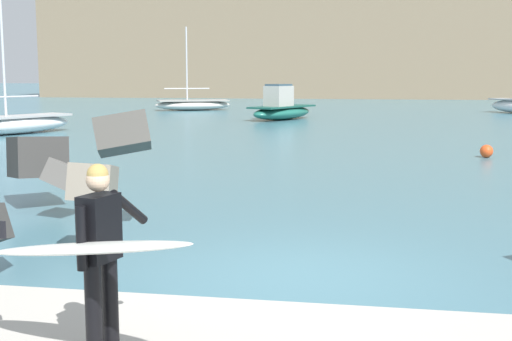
{
  "coord_description": "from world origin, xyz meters",
  "views": [
    {
      "loc": [
        0.96,
        -9.1,
        2.79
      ],
      "look_at": [
        -0.7,
        0.5,
        1.4
      ],
      "focal_mm": 47.33,
      "sensor_mm": 36.0,
      "label": 1
    }
  ],
  "objects_px": {
    "surfer_with_board": "(96,249)",
    "mooring_buoy_inner": "(487,151)",
    "boat_near_left": "(193,104)",
    "boat_mid_left": "(282,109)",
    "boat_near_right": "(15,123)"
  },
  "relations": [
    {
      "from": "boat_near_left",
      "to": "boat_mid_left",
      "type": "height_order",
      "value": "boat_near_left"
    },
    {
      "from": "surfer_with_board",
      "to": "boat_near_right",
      "type": "height_order",
      "value": "boat_near_right"
    },
    {
      "from": "boat_mid_left",
      "to": "mooring_buoy_inner",
      "type": "xyz_separation_m",
      "value": [
        9.48,
        -18.17,
        -0.46
      ]
    },
    {
      "from": "boat_near_left",
      "to": "surfer_with_board",
      "type": "bearing_deg",
      "value": -75.84
    },
    {
      "from": "surfer_with_board",
      "to": "mooring_buoy_inner",
      "type": "distance_m",
      "value": 19.36
    },
    {
      "from": "boat_near_right",
      "to": "boat_near_left",
      "type": "bearing_deg",
      "value": 83.18
    },
    {
      "from": "surfer_with_board",
      "to": "boat_mid_left",
      "type": "xyz_separation_m",
      "value": [
        -3.29,
        36.48,
        -0.6
      ]
    },
    {
      "from": "surfer_with_board",
      "to": "boat_near_left",
      "type": "height_order",
      "value": "boat_near_left"
    },
    {
      "from": "surfer_with_board",
      "to": "mooring_buoy_inner",
      "type": "height_order",
      "value": "surfer_with_board"
    },
    {
      "from": "boat_near_left",
      "to": "mooring_buoy_inner",
      "type": "bearing_deg",
      "value": -57.45
    },
    {
      "from": "boat_mid_left",
      "to": "surfer_with_board",
      "type": "bearing_deg",
      "value": -84.85
    },
    {
      "from": "boat_near_left",
      "to": "boat_mid_left",
      "type": "xyz_separation_m",
      "value": [
        8.4,
        -9.84,
        0.21
      ]
    },
    {
      "from": "boat_mid_left",
      "to": "mooring_buoy_inner",
      "type": "height_order",
      "value": "boat_mid_left"
    },
    {
      "from": "boat_mid_left",
      "to": "mooring_buoy_inner",
      "type": "bearing_deg",
      "value": -62.45
    },
    {
      "from": "surfer_with_board",
      "to": "boat_near_right",
      "type": "relative_size",
      "value": 0.26
    }
  ]
}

